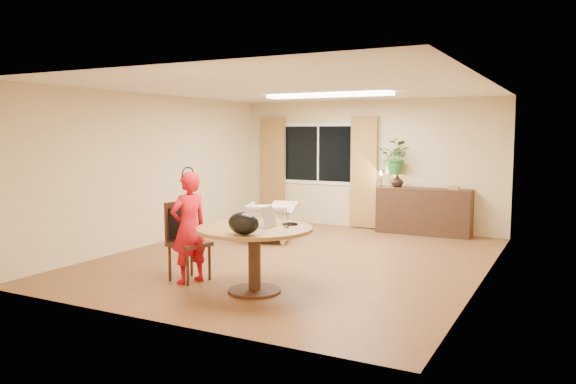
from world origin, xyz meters
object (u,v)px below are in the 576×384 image
Objects in this scene: armchair at (269,222)px; dining_table at (254,241)px; dining_chair at (189,242)px; sideboard at (424,211)px; child at (189,228)px.

dining_table is at bearing 96.20° from armchair.
dining_table is 1.36× the size of dining_chair.
dining_table is 3.24m from armchair.
sideboard reaches higher than dining_table.
dining_chair reaches higher than dining_table.
armchair is 0.43× the size of sideboard.
dining_table is 0.79× the size of sideboard.
armchair is at bearing -152.04° from child.
dining_table is at bearing 9.37° from dining_chair.
sideboard is (1.82, 4.88, -0.28)m from child.
dining_chair is at bearing 176.06° from dining_table.
armchair is 3.01m from sideboard.
dining_table is 0.98× the size of child.
child is at bearing -39.56° from dining_chair.
dining_chair is at bearing -111.50° from sideboard.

